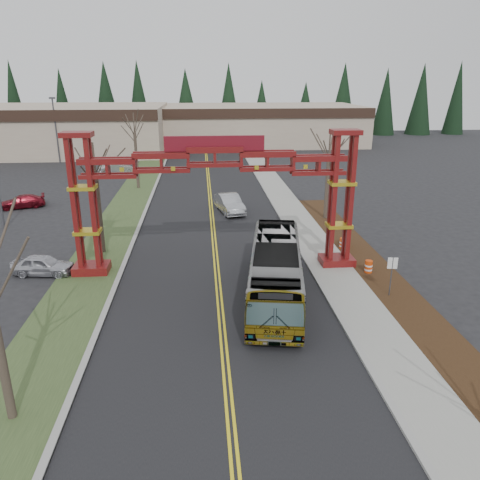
{
  "coord_description": "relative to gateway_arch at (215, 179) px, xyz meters",
  "views": [
    {
      "loc": [
        -0.82,
        -10.36,
        11.86
      ],
      "look_at": [
        1.24,
        14.37,
        3.24
      ],
      "focal_mm": 35.0,
      "sensor_mm": 36.0,
      "label": 1
    }
  ],
  "objects": [
    {
      "name": "road",
      "position": [
        -0.0,
        7.0,
        -5.97
      ],
      "size": [
        12.0,
        110.0,
        0.02
      ],
      "primitive_type": "cube",
      "color": "black",
      "rests_on": "ground"
    },
    {
      "name": "lane_line_left",
      "position": [
        -0.12,
        7.0,
        -5.96
      ],
      "size": [
        0.12,
        100.0,
        0.01
      ],
      "primitive_type": "cube",
      "color": "yellow",
      "rests_on": "road"
    },
    {
      "name": "lane_line_right",
      "position": [
        0.12,
        7.0,
        -5.96
      ],
      "size": [
        0.12,
        100.0,
        0.01
      ],
      "primitive_type": "cube",
      "color": "yellow",
      "rests_on": "road"
    },
    {
      "name": "curb_right",
      "position": [
        6.15,
        7.0,
        -5.91
      ],
      "size": [
        0.3,
        110.0,
        0.15
      ],
      "primitive_type": "cube",
      "color": "#9B9A96",
      "rests_on": "ground"
    },
    {
      "name": "sidewalk_right",
      "position": [
        7.6,
        7.0,
        -5.91
      ],
      "size": [
        2.6,
        110.0,
        0.14
      ],
      "primitive_type": "cube",
      "color": "gray",
      "rests_on": "ground"
    },
    {
      "name": "landscape_strip",
      "position": [
        10.2,
        -8.0,
        -5.92
      ],
      "size": [
        2.6,
        50.0,
        0.12
      ],
      "primitive_type": "cube",
      "color": "black",
      "rests_on": "ground"
    },
    {
      "name": "grass_median",
      "position": [
        -8.0,
        7.0,
        -5.94
      ],
      "size": [
        4.0,
        110.0,
        0.08
      ],
      "primitive_type": "cube",
      "color": "#334723",
      "rests_on": "ground"
    },
    {
      "name": "curb_left",
      "position": [
        -6.15,
        7.0,
        -5.91
      ],
      "size": [
        0.3,
        110.0,
        0.15
      ],
      "primitive_type": "cube",
      "color": "#9B9A96",
      "rests_on": "ground"
    },
    {
      "name": "gateway_arch",
      "position": [
        0.0,
        0.0,
        0.0
      ],
      "size": [
        18.2,
        1.6,
        8.9
      ],
      "color": "#590B11",
      "rests_on": "ground"
    },
    {
      "name": "retail_building_west",
      "position": [
        -30.0,
        53.96,
        -2.22
      ],
      "size": [
        46.0,
        22.3,
        7.5
      ],
      "color": "tan",
      "rests_on": "ground"
    },
    {
      "name": "retail_building_east",
      "position": [
        10.0,
        61.95,
        -2.47
      ],
      "size": [
        38.0,
        20.3,
        7.0
      ],
      "color": "tan",
      "rests_on": "ground"
    },
    {
      "name": "conifer_treeline",
      "position": [
        0.25,
        74.0,
        0.5
      ],
      "size": [
        116.1,
        5.6,
        13.0
      ],
      "color": "black",
      "rests_on": "ground"
    },
    {
      "name": "transit_bus",
      "position": [
        3.18,
        -4.41,
        -4.37
      ],
      "size": [
        4.52,
        11.84,
        3.22
      ],
      "primitive_type": "imported",
      "rotation": [
        0.0,
        0.0,
        -0.16
      ],
      "color": "#A9ACB1",
      "rests_on": "ground"
    },
    {
      "name": "silver_sedan",
      "position": [
        1.69,
        13.59,
        -5.14
      ],
      "size": [
        2.81,
        5.35,
        1.68
      ],
      "primitive_type": "imported",
      "rotation": [
        0.0,
        0.0,
        0.21
      ],
      "color": "#A5A8AD",
      "rests_on": "ground"
    },
    {
      "name": "parked_car_near_a",
      "position": [
        -11.0,
        0.0,
        -5.33
      ],
      "size": [
        4.02,
        2.05,
        1.31
      ],
      "primitive_type": "imported",
      "rotation": [
        0.0,
        0.0,
        1.44
      ],
      "color": "#B8B8C1",
      "rests_on": "ground"
    },
    {
      "name": "parked_car_mid_a",
      "position": [
        -18.14,
        16.81,
        -5.37
      ],
      "size": [
        4.56,
        2.95,
        1.23
      ],
      "primitive_type": "imported",
      "rotation": [
        0.0,
        0.0,
        5.03
      ],
      "color": "maroon",
      "rests_on": "ground"
    },
    {
      "name": "parked_car_far_a",
      "position": [
        -11.8,
        32.87,
        -5.25
      ],
      "size": [
        4.71,
        3.09,
        1.47
      ],
      "primitive_type": "imported",
      "rotation": [
        0.0,
        0.0,
        1.95
      ],
      "color": "#9D9EA4",
      "rests_on": "ground"
    },
    {
      "name": "bare_tree_median_mid",
      "position": [
        -8.0,
        3.8,
        -0.25
      ],
      "size": [
        3.09,
        3.09,
        7.81
      ],
      "color": "#382D26",
      "rests_on": "ground"
    },
    {
      "name": "bare_tree_median_far",
      "position": [
        -8.0,
        24.44,
        0.14
      ],
      "size": [
        3.25,
        3.25,
        8.31
      ],
      "color": "#382D26",
      "rests_on": "ground"
    },
    {
      "name": "bare_tree_right_far",
      "position": [
        10.0,
        10.66,
        -0.53
      ],
      "size": [
        3.38,
        3.38,
        7.71
      ],
      "color": "#382D26",
      "rests_on": "ground"
    },
    {
      "name": "light_pole_far",
      "position": [
        -21.71,
        42.88,
        -0.62
      ],
      "size": [
        0.8,
        0.4,
        9.28
      ],
      "color": "#3F3F44",
      "rests_on": "ground"
    },
    {
      "name": "street_sign",
      "position": [
        9.68,
        -4.95,
        -4.25
      ],
      "size": [
        0.55,
        0.13,
        2.41
      ],
      "color": "#3F3F44",
      "rests_on": "ground"
    },
    {
      "name": "barrel_south",
      "position": [
        9.61,
        -1.61,
        -5.53
      ],
      "size": [
        0.49,
        0.49,
        0.91
      ],
      "color": "#D63F0B",
      "rests_on": "ground"
    },
    {
      "name": "barrel_mid",
      "position": [
        9.28,
        2.91,
        -5.54
      ],
      "size": [
        0.48,
        0.48,
        0.88
      ],
      "color": "#D63F0B",
      "rests_on": "ground"
    },
    {
      "name": "barrel_north",
      "position": [
        9.61,
        3.27,
        -5.48
      ],
      "size": [
        0.54,
        0.54,
        1.01
      ],
      "color": "#D63F0B",
      "rests_on": "ground"
    }
  ]
}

